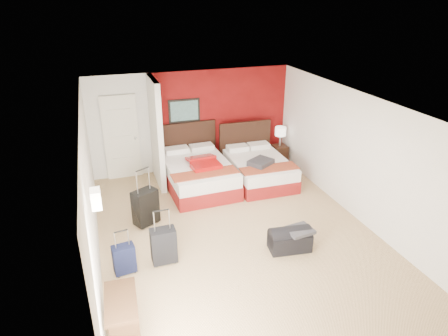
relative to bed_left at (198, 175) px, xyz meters
name	(u,v)px	position (x,y,z in m)	size (l,w,h in m)	color
ground	(236,232)	(0.18, -2.07, -0.31)	(6.50, 6.50, 0.00)	#D4B582
room_walls	(146,153)	(-1.22, -0.65, 0.95)	(5.02, 6.52, 2.50)	silver
red_accent_panel	(221,119)	(0.93, 1.16, 0.94)	(3.50, 0.04, 2.50)	maroon
partition_wall	(156,133)	(-0.82, 0.54, 0.94)	(0.12, 1.20, 2.50)	silver
entry_door	(121,138)	(-1.57, 1.13, 0.72)	(0.82, 0.06, 2.05)	silver
bed_left	(198,175)	(0.00, 0.00, 0.00)	(1.43, 2.04, 0.61)	silver
bed_right	(259,170)	(1.48, -0.13, -0.03)	(1.30, 1.86, 0.56)	silver
red_suitcase_open	(203,162)	(0.10, -0.10, 0.36)	(0.64, 0.88, 0.11)	#A50E0E
jacket_bundle	(261,162)	(1.38, -0.43, 0.31)	(0.52, 0.42, 0.13)	#36363B
nightstand	(279,155)	(2.40, 0.70, -0.06)	(0.36, 0.36, 0.50)	#311B10
table_lamp	(280,137)	(2.40, 0.70, 0.45)	(0.29, 0.29, 0.51)	white
suitcase_black	(146,208)	(-1.39, -1.23, 0.04)	(0.47, 0.29, 0.70)	black
suitcase_charcoal	(164,247)	(-1.28, -2.55, 0.00)	(0.41, 0.26, 0.61)	black
suitcase_navy	(124,260)	(-1.93, -2.62, -0.07)	(0.35, 0.21, 0.48)	black
duffel_bag	(290,240)	(0.90, -2.88, -0.12)	(0.72, 0.39, 0.37)	black
jacket_draped	(300,230)	(1.05, -2.93, 0.09)	(0.45, 0.38, 0.06)	#3A3A3F
desk	(123,319)	(-2.07, -4.00, 0.03)	(0.40, 0.80, 0.67)	#301D10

